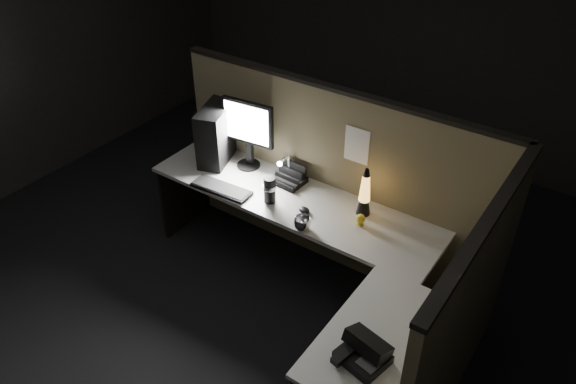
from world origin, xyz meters
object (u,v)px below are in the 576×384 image
Objects in this scene: monitor at (248,128)px; desk_phone at (364,351)px; keyboard at (221,189)px; lava_lamp at (364,196)px; pc_tower at (217,134)px.

desk_phone is at bearing -40.88° from monitor.
lava_lamp is (1.02, 0.35, 0.14)m from keyboard.
monitor is at bearing -6.12° from pc_tower.
monitor is at bearing 177.36° from lava_lamp.
pc_tower is 0.82× the size of monitor.
pc_tower is 1.23× the size of lava_lamp.
monitor is 2.05m from desk_phone.
pc_tower is 0.30m from monitor.
pc_tower is at bearing 162.77° from desk_phone.
monitor reaches higher than lava_lamp.
desk_phone is (1.66, -1.16, -0.28)m from monitor.
keyboard is 1.08m from lava_lamp.
monitor is 1.96× the size of desk_phone.
lava_lamp is at bearing 14.85° from keyboard.
monitor reaches higher than pc_tower.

